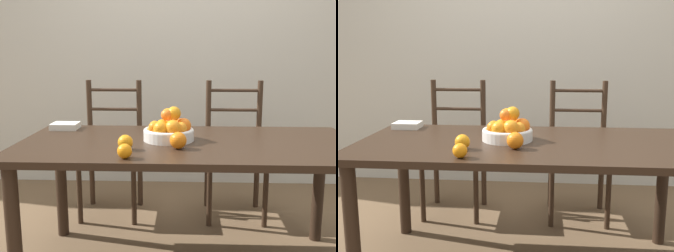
% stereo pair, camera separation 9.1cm
% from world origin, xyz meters
% --- Properties ---
extents(wall_back, '(8.00, 0.06, 2.60)m').
position_xyz_m(wall_back, '(0.00, 1.49, 1.30)').
color(wall_back, beige).
rests_on(wall_back, ground_plane).
extents(dining_table, '(1.80, 0.88, 0.72)m').
position_xyz_m(dining_table, '(0.00, 0.00, 0.63)').
color(dining_table, black).
rests_on(dining_table, ground_plane).
extents(fruit_bowl, '(0.27, 0.27, 0.18)m').
position_xyz_m(fruit_bowl, '(-0.11, 0.02, 0.78)').
color(fruit_bowl, white).
rests_on(fruit_bowl, dining_table).
extents(orange_loose_0, '(0.08, 0.08, 0.08)m').
position_xyz_m(orange_loose_0, '(-0.06, -0.17, 0.76)').
color(orange_loose_0, orange).
rests_on(orange_loose_0, dining_table).
extents(orange_loose_1, '(0.07, 0.07, 0.07)m').
position_xyz_m(orange_loose_1, '(-0.29, -0.36, 0.75)').
color(orange_loose_1, orange).
rests_on(orange_loose_1, dining_table).
extents(orange_loose_2, '(0.07, 0.07, 0.07)m').
position_xyz_m(orange_loose_2, '(-0.31, -0.20, 0.76)').
color(orange_loose_2, orange).
rests_on(orange_loose_2, dining_table).
extents(chair_left, '(0.42, 0.40, 0.98)m').
position_xyz_m(chair_left, '(-0.56, 0.75, 0.47)').
color(chair_left, '#382619').
rests_on(chair_left, ground_plane).
extents(chair_right, '(0.42, 0.40, 0.98)m').
position_xyz_m(chair_right, '(0.34, 0.75, 0.47)').
color(chair_right, '#382619').
rests_on(chair_right, ground_plane).
extents(book_stack, '(0.16, 0.14, 0.04)m').
position_xyz_m(book_stack, '(-0.76, 0.31, 0.74)').
color(book_stack, silver).
rests_on(book_stack, dining_table).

